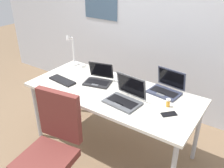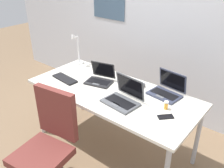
# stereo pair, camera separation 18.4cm
# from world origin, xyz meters

# --- Properties ---
(ground_plane) EXTENTS (12.00, 12.00, 0.00)m
(ground_plane) POSITION_xyz_m (0.00, 0.00, 0.00)
(ground_plane) COLOR #7A6047
(wall_back) EXTENTS (6.00, 0.13, 2.60)m
(wall_back) POSITION_xyz_m (-0.00, 1.10, 1.30)
(wall_back) COLOR silver
(wall_back) RESTS_ON ground_plane
(desk) EXTENTS (1.80, 0.80, 0.74)m
(desk) POSITION_xyz_m (0.00, 0.00, 0.68)
(desk) COLOR silver
(desk) RESTS_ON ground_plane
(desk_lamp) EXTENTS (0.12, 0.18, 0.40)m
(desk_lamp) POSITION_xyz_m (-0.80, 0.28, 0.94)
(desk_lamp) COLOR white
(desk_lamp) RESTS_ON desk
(laptop_mid_desk) EXTENTS (0.33, 0.30, 0.21)m
(laptop_mid_desk) POSITION_xyz_m (-0.23, 0.08, 0.78)
(laptop_mid_desk) COLOR #232326
(laptop_mid_desk) RESTS_ON desk
(laptop_center) EXTENTS (0.34, 0.29, 0.23)m
(laptop_center) POSITION_xyz_m (0.47, 0.29, 0.79)
(laptop_center) COLOR #33384C
(laptop_center) RESTS_ON desk
(laptop_far_corner) EXTENTS (0.36, 0.31, 0.24)m
(laptop_far_corner) POSITION_xyz_m (0.22, -0.10, 0.79)
(laptop_far_corner) COLOR #515459
(laptop_far_corner) RESTS_ON desk
(external_keyboard) EXTENTS (0.34, 0.15, 0.02)m
(external_keyboard) POSITION_xyz_m (-0.58, -0.13, 0.75)
(external_keyboard) COLOR black
(external_keyboard) RESTS_ON desk
(computer_mouse) EXTENTS (0.10, 0.11, 0.03)m
(computer_mouse) POSITION_xyz_m (-0.44, 0.32, 0.76)
(computer_mouse) COLOR black
(computer_mouse) RESTS_ON desk
(cell_phone) EXTENTS (0.14, 0.14, 0.01)m
(cell_phone) POSITION_xyz_m (0.65, -0.07, 0.74)
(cell_phone) COLOR black
(cell_phone) RESTS_ON desk
(pill_bottle) EXTENTS (0.04, 0.04, 0.08)m
(pill_bottle) POSITION_xyz_m (0.59, 0.05, 0.78)
(pill_bottle) COLOR gold
(pill_bottle) RESTS_ON desk
(book_stack) EXTENTS (0.22, 0.18, 0.06)m
(book_stack) POSITION_xyz_m (0.12, 0.21, 0.77)
(book_stack) COLOR #4C4C51
(book_stack) RESTS_ON desk
(office_chair) EXTENTS (0.52, 0.57, 0.97)m
(office_chair) POSITION_xyz_m (-0.12, -0.78, 0.40)
(office_chair) COLOR black
(office_chair) RESTS_ON ground_plane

